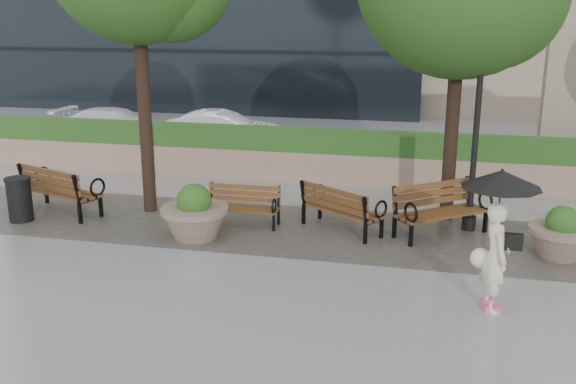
% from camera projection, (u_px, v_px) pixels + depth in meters
% --- Properties ---
extents(ground, '(100.00, 100.00, 0.00)m').
position_uv_depth(ground, '(320.00, 295.00, 10.08)').
color(ground, gray).
rests_on(ground, ground).
extents(cobble_strip, '(28.00, 3.20, 0.01)m').
position_uv_depth(cobble_strip, '(347.00, 233.00, 12.89)').
color(cobble_strip, '#383330').
rests_on(cobble_strip, ground).
extents(hedge_wall, '(24.00, 0.80, 1.35)m').
position_uv_depth(hedge_wall, '(369.00, 159.00, 16.47)').
color(hedge_wall, tan).
rests_on(hedge_wall, ground).
extents(asphalt_street, '(40.00, 7.00, 0.00)m').
position_uv_depth(asphalt_street, '(381.00, 152.00, 20.40)').
color(asphalt_street, black).
rests_on(asphalt_street, ground).
extents(bench_0, '(2.11, 1.43, 1.06)m').
position_uv_depth(bench_0, '(62.00, 200.00, 14.11)').
color(bench_0, brown).
rests_on(bench_0, ground).
extents(bench_1, '(1.55, 0.63, 0.83)m').
position_uv_depth(bench_1, '(242.00, 214.00, 13.31)').
color(bench_1, brown).
rests_on(bench_1, ground).
extents(bench_2, '(1.84, 1.55, 0.95)m').
position_uv_depth(bench_2, '(341.00, 218.00, 12.96)').
color(bench_2, brown).
rests_on(bench_2, ground).
extents(bench_3, '(1.97, 1.80, 1.03)m').
position_uv_depth(bench_3, '(440.00, 221.00, 12.71)').
color(bench_3, brown).
rests_on(bench_3, ground).
extents(planter_left, '(1.32, 1.32, 1.11)m').
position_uv_depth(planter_left, '(195.00, 217.00, 12.52)').
color(planter_left, '#7F6B56').
rests_on(planter_left, ground).
extents(planter_right, '(1.16, 1.16, 0.97)m').
position_uv_depth(planter_right, '(561.00, 237.00, 11.55)').
color(planter_right, '#7F6B56').
rests_on(planter_right, ground).
extents(trash_bin, '(0.54, 0.54, 0.90)m').
position_uv_depth(trash_bin, '(20.00, 201.00, 13.56)').
color(trash_bin, black).
rests_on(trash_bin, ground).
extents(lamppost, '(0.28, 0.28, 4.49)m').
position_uv_depth(lamppost, '(476.00, 134.00, 12.57)').
color(lamppost, black).
rests_on(lamppost, ground).
extents(car_left, '(4.20, 1.71, 1.22)m').
position_uv_depth(car_left, '(117.00, 127.00, 21.28)').
color(car_left, white).
rests_on(car_left, ground).
extents(car_right, '(4.01, 1.85, 1.27)m').
position_uv_depth(car_right, '(222.00, 131.00, 20.36)').
color(car_right, white).
rests_on(car_right, ground).
extents(pedestrian, '(1.16, 1.16, 2.12)m').
position_uv_depth(pedestrian, '(497.00, 227.00, 9.32)').
color(pedestrian, '#F2E6CB').
rests_on(pedestrian, ground).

